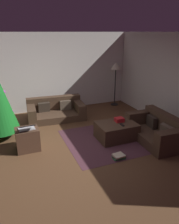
# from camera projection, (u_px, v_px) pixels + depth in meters

# --- Properties ---
(ground_plane) EXTENTS (6.40, 6.40, 0.00)m
(ground_plane) POSITION_uv_depth(u_px,v_px,m) (70.00, 152.00, 4.98)
(ground_plane) COLOR brown
(rear_partition) EXTENTS (6.40, 0.12, 2.60)m
(rear_partition) POSITION_uv_depth(u_px,v_px,m) (41.00, 73.00, 7.26)
(rear_partition) COLOR silver
(rear_partition) RESTS_ON ground_plane
(couch_left) EXTENTS (1.80, 1.11, 0.63)m
(couch_left) POSITION_uv_depth(u_px,v_px,m) (55.00, 110.00, 6.93)
(couch_left) COLOR #473323
(couch_left) RESTS_ON ground_plane
(couch_right) EXTENTS (0.93, 1.59, 0.68)m
(couch_right) POSITION_uv_depth(u_px,v_px,m) (158.00, 130.00, 5.45)
(couch_right) COLOR #473323
(couch_right) RESTS_ON ground_plane
(ottoman) EXTENTS (0.98, 0.72, 0.42)m
(ottoman) POSITION_uv_depth(u_px,v_px,m) (116.00, 131.00, 5.57)
(ottoman) COLOR #473323
(ottoman) RESTS_ON ground_plane
(gift_box) EXTENTS (0.23, 0.20, 0.10)m
(gift_box) POSITION_uv_depth(u_px,v_px,m) (119.00, 120.00, 5.60)
(gift_box) COLOR red
(gift_box) RESTS_ON ottoman
(tv_remote) EXTENTS (0.06, 0.16, 0.02)m
(tv_remote) POSITION_uv_depth(u_px,v_px,m) (122.00, 125.00, 5.39)
(tv_remote) COLOR black
(tv_remote) RESTS_ON ottoman
(side_table) EXTENTS (0.52, 0.44, 0.53)m
(side_table) POSITION_uv_depth(u_px,v_px,m) (28.00, 139.00, 5.03)
(side_table) COLOR #4C3323
(side_table) RESTS_ON ground_plane
(laptop) EXTENTS (0.39, 0.42, 0.18)m
(laptop) POSITION_uv_depth(u_px,v_px,m) (27.00, 128.00, 4.87)
(laptop) COLOR silver
(laptop) RESTS_ON side_table
(book_stack) EXTENTS (0.33, 0.24, 0.09)m
(book_stack) POSITION_uv_depth(u_px,v_px,m) (119.00, 156.00, 4.73)
(book_stack) COLOR #387A47
(book_stack) RESTS_ON ground_plane
(corner_lamp) EXTENTS (0.36, 0.36, 1.58)m
(corner_lamp) POSITION_uv_depth(u_px,v_px,m) (116.00, 69.00, 7.78)
(corner_lamp) COLOR black
(corner_lamp) RESTS_ON ground_plane
(area_rug) EXTENTS (2.60, 2.00, 0.01)m
(area_rug) POSITION_uv_depth(u_px,v_px,m) (116.00, 138.00, 5.64)
(area_rug) COLOR #502D36
(area_rug) RESTS_ON ground_plane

